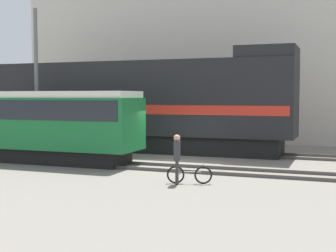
{
  "coord_description": "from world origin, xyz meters",
  "views": [
    {
      "loc": [
        7.31,
        -20.4,
        3.16
      ],
      "look_at": [
        -0.09,
        -0.68,
        1.8
      ],
      "focal_mm": 50.0,
      "sensor_mm": 36.0,
      "label": 1
    }
  ],
  "objects_px": {
    "person": "(177,154)",
    "utility_pole_left": "(36,81)",
    "freight_locomotive": "(140,105)",
    "streetcar": "(43,122)",
    "bicycle": "(189,175)"
  },
  "relations": [
    {
      "from": "freight_locomotive",
      "to": "person",
      "type": "distance_m",
      "value": 10.57
    },
    {
      "from": "streetcar",
      "to": "utility_pole_left",
      "type": "distance_m",
      "value": 4.33
    },
    {
      "from": "streetcar",
      "to": "utility_pole_left",
      "type": "xyz_separation_m",
      "value": [
        -2.47,
        2.91,
        2.04
      ]
    },
    {
      "from": "person",
      "to": "utility_pole_left",
      "type": "distance_m",
      "value": 12.33
    },
    {
      "from": "person",
      "to": "freight_locomotive",
      "type": "bearing_deg",
      "value": 121.07
    },
    {
      "from": "streetcar",
      "to": "bicycle",
      "type": "xyz_separation_m",
      "value": [
        8.27,
        -2.87,
        -1.6
      ]
    },
    {
      "from": "utility_pole_left",
      "to": "freight_locomotive",
      "type": "bearing_deg",
      "value": 30.42
    },
    {
      "from": "bicycle",
      "to": "person",
      "type": "relative_size",
      "value": 0.89
    },
    {
      "from": "bicycle",
      "to": "utility_pole_left",
      "type": "bearing_deg",
      "value": 151.71
    },
    {
      "from": "freight_locomotive",
      "to": "utility_pole_left",
      "type": "height_order",
      "value": "utility_pole_left"
    },
    {
      "from": "freight_locomotive",
      "to": "streetcar",
      "type": "distance_m",
      "value": 6.38
    },
    {
      "from": "streetcar",
      "to": "bicycle",
      "type": "relative_size",
      "value": 6.02
    },
    {
      "from": "person",
      "to": "bicycle",
      "type": "bearing_deg",
      "value": 33.82
    },
    {
      "from": "streetcar",
      "to": "person",
      "type": "bearing_deg",
      "value": -21.63
    },
    {
      "from": "person",
      "to": "utility_pole_left",
      "type": "bearing_deg",
      "value": 149.75
    }
  ]
}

